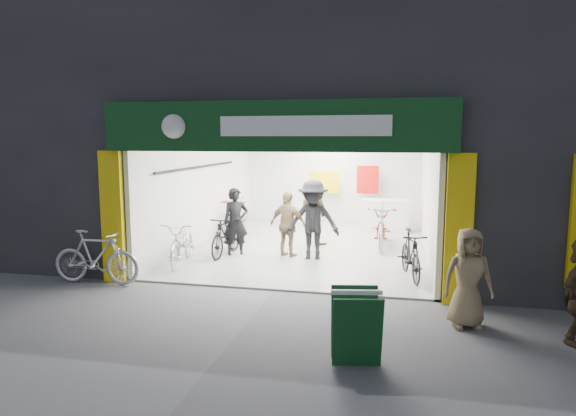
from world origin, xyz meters
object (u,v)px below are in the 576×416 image
(bike_right_front, at_px, (411,255))
(parked_bike, at_px, (96,257))
(bike_left_front, at_px, (182,243))
(pedestrian_near, at_px, (468,278))
(sandwich_board, at_px, (356,325))

(bike_right_front, relative_size, parked_bike, 0.93)
(bike_left_front, distance_m, parked_bike, 2.06)
(bike_left_front, distance_m, bike_right_front, 5.00)
(pedestrian_near, bearing_deg, bike_right_front, 96.10)
(parked_bike, height_order, sandwich_board, parked_bike)
(pedestrian_near, distance_m, sandwich_board, 2.29)
(bike_left_front, bearing_deg, sandwich_board, -55.73)
(pedestrian_near, relative_size, sandwich_board, 1.62)
(bike_right_front, height_order, parked_bike, parked_bike)
(bike_right_front, bearing_deg, pedestrian_near, -83.64)
(parked_bike, xyz_separation_m, pedestrian_near, (6.80, -0.82, 0.22))
(bike_right_front, height_order, sandwich_board, bike_right_front)
(parked_bike, height_order, pedestrian_near, pedestrian_near)
(bike_right_front, bearing_deg, parked_bike, -175.59)
(bike_right_front, bearing_deg, sandwich_board, -111.07)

